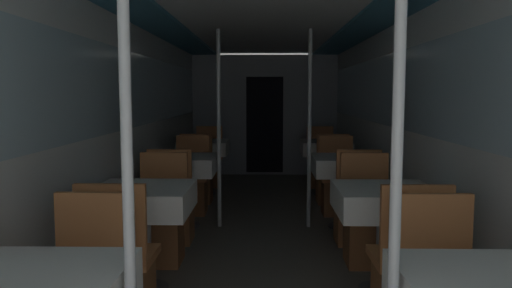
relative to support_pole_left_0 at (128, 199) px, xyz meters
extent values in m
cube|color=silver|center=(-0.81, 2.88, 0.00)|extent=(0.05, 9.82, 2.08)
cube|color=silver|center=(-0.79, 2.88, 0.41)|extent=(0.03, 9.04, 0.72)
cube|color=silver|center=(1.76, 2.88, 0.00)|extent=(0.05, 9.82, 2.08)
cube|color=silver|center=(1.75, 2.88, 0.41)|extent=(0.03, 9.04, 0.72)
cube|color=silver|center=(0.48, 2.88, 1.09)|extent=(2.57, 9.82, 0.04)
cube|color=teal|center=(-0.58, 2.88, 1.06)|extent=(0.46, 9.43, 0.03)
cube|color=teal|center=(1.53, 2.88, 1.06)|extent=(0.46, 9.43, 0.03)
cube|color=gray|center=(0.48, 6.97, 0.00)|extent=(2.51, 0.08, 2.08)
cube|color=black|center=(0.48, 6.92, -0.17)|extent=(0.64, 0.01, 1.67)
cube|color=#B2B2B7|center=(-0.38, 0.00, -0.30)|extent=(0.65, 0.65, 0.02)
cube|color=#D17A42|center=(-0.38, 0.75, -0.36)|extent=(0.41, 0.04, 0.46)
cylinder|color=silver|center=(0.00, 0.00, 0.00)|extent=(0.04, 0.04, 2.08)
cylinder|color=#4C4C51|center=(-0.38, 1.74, -1.03)|extent=(0.34, 0.34, 0.01)
cylinder|color=#B7B7BC|center=(-0.38, 1.74, -0.67)|extent=(0.10, 0.10, 0.72)
cube|color=#B2B2B7|center=(-0.38, 1.74, -0.30)|extent=(0.65, 0.65, 0.02)
cube|color=white|center=(-0.38, 1.74, -0.38)|extent=(0.69, 0.69, 0.19)
cube|color=#D17A42|center=(-0.38, 1.18, -0.61)|extent=(0.41, 0.41, 0.05)
cube|color=#D17A42|center=(-0.38, 0.99, -0.36)|extent=(0.41, 0.04, 0.46)
cube|color=#9C5B31|center=(-0.38, 2.31, -0.84)|extent=(0.34, 0.34, 0.41)
cube|color=#D17A42|center=(-0.38, 2.31, -0.61)|extent=(0.41, 0.41, 0.05)
cube|color=#D17A42|center=(-0.38, 2.49, -0.36)|extent=(0.41, 0.04, 0.46)
cylinder|color=#4C4C51|center=(-0.38, 3.48, -1.03)|extent=(0.34, 0.34, 0.01)
cylinder|color=#B7B7BC|center=(-0.38, 3.48, -0.67)|extent=(0.10, 0.10, 0.72)
cube|color=#B2B2B7|center=(-0.38, 3.48, -0.30)|extent=(0.65, 0.65, 0.02)
cube|color=white|center=(-0.38, 3.48, -0.38)|extent=(0.69, 0.69, 0.19)
cube|color=#9C5B31|center=(-0.38, 2.92, -0.84)|extent=(0.34, 0.34, 0.41)
cube|color=#D17A42|center=(-0.38, 2.92, -0.61)|extent=(0.41, 0.41, 0.05)
cube|color=#D17A42|center=(-0.38, 2.73, -0.36)|extent=(0.41, 0.04, 0.46)
cube|color=#9C5B31|center=(-0.38, 4.05, -0.84)|extent=(0.34, 0.34, 0.41)
cube|color=#D17A42|center=(-0.38, 4.05, -0.61)|extent=(0.41, 0.41, 0.05)
cube|color=#D17A42|center=(-0.38, 4.23, -0.36)|extent=(0.41, 0.04, 0.46)
cylinder|color=silver|center=(0.00, 3.48, 0.00)|extent=(0.04, 0.04, 2.08)
cylinder|color=#4C4C51|center=(-0.38, 5.22, -1.03)|extent=(0.34, 0.34, 0.01)
cylinder|color=#B7B7BC|center=(-0.38, 5.22, -0.67)|extent=(0.10, 0.10, 0.72)
cube|color=#B2B2B7|center=(-0.38, 5.22, -0.30)|extent=(0.65, 0.65, 0.02)
cube|color=white|center=(-0.38, 5.22, -0.38)|extent=(0.69, 0.69, 0.19)
cube|color=#9C5B31|center=(-0.38, 4.66, -0.84)|extent=(0.34, 0.34, 0.41)
cube|color=#D17A42|center=(-0.38, 4.66, -0.61)|extent=(0.41, 0.41, 0.05)
cube|color=#D17A42|center=(-0.38, 4.47, -0.36)|extent=(0.41, 0.04, 0.46)
cube|color=#9C5B31|center=(-0.38, 5.79, -0.84)|extent=(0.34, 0.34, 0.41)
cube|color=#D17A42|center=(-0.38, 5.79, -0.61)|extent=(0.41, 0.41, 0.05)
cube|color=#D17A42|center=(-0.38, 5.97, -0.36)|extent=(0.41, 0.04, 0.46)
cube|color=#B2B2B7|center=(1.34, 0.00, -0.30)|extent=(0.65, 0.65, 0.02)
cube|color=#D17A42|center=(1.34, 0.75, -0.36)|extent=(0.41, 0.04, 0.46)
cylinder|color=silver|center=(0.95, 0.00, 0.00)|extent=(0.04, 0.04, 2.08)
cylinder|color=#B7B7BC|center=(1.34, 1.74, -0.67)|extent=(0.10, 0.10, 0.72)
cube|color=#B2B2B7|center=(1.34, 1.74, -0.30)|extent=(0.65, 0.65, 0.02)
cube|color=white|center=(1.34, 1.74, -0.38)|extent=(0.69, 0.69, 0.19)
cube|color=#D17A42|center=(1.34, 1.18, -0.61)|extent=(0.41, 0.41, 0.05)
cube|color=#D17A42|center=(1.34, 0.99, -0.36)|extent=(0.41, 0.04, 0.46)
cube|color=#9C5B31|center=(1.34, 2.31, -0.84)|extent=(0.34, 0.34, 0.41)
cube|color=#D17A42|center=(1.34, 2.31, -0.61)|extent=(0.41, 0.41, 0.05)
cube|color=#D17A42|center=(1.34, 2.49, -0.36)|extent=(0.41, 0.04, 0.46)
cylinder|color=#4C4C51|center=(1.34, 3.48, -1.03)|extent=(0.34, 0.34, 0.01)
cylinder|color=#B7B7BC|center=(1.34, 3.48, -0.67)|extent=(0.10, 0.10, 0.72)
cube|color=#B2B2B7|center=(1.34, 3.48, -0.30)|extent=(0.65, 0.65, 0.02)
cube|color=white|center=(1.34, 3.48, -0.38)|extent=(0.69, 0.69, 0.19)
cube|color=#9C5B31|center=(1.34, 2.92, -0.84)|extent=(0.34, 0.34, 0.41)
cube|color=#D17A42|center=(1.34, 2.92, -0.61)|extent=(0.41, 0.41, 0.05)
cube|color=#D17A42|center=(1.34, 2.73, -0.36)|extent=(0.41, 0.04, 0.46)
cube|color=#9C5B31|center=(1.34, 4.05, -0.84)|extent=(0.34, 0.34, 0.41)
cube|color=#D17A42|center=(1.34, 4.05, -0.61)|extent=(0.41, 0.41, 0.05)
cube|color=#D17A42|center=(1.34, 4.23, -0.36)|extent=(0.41, 0.04, 0.46)
cylinder|color=silver|center=(0.95, 3.48, 0.00)|extent=(0.04, 0.04, 2.08)
cylinder|color=#4C4C51|center=(1.34, 5.22, -1.03)|extent=(0.34, 0.34, 0.01)
cylinder|color=#B7B7BC|center=(1.34, 5.22, -0.67)|extent=(0.10, 0.10, 0.72)
cube|color=#B2B2B7|center=(1.34, 5.22, -0.30)|extent=(0.65, 0.65, 0.02)
cube|color=white|center=(1.34, 5.22, -0.38)|extent=(0.69, 0.69, 0.19)
cube|color=#9C5B31|center=(1.34, 4.66, -0.84)|extent=(0.34, 0.34, 0.41)
cube|color=#D17A42|center=(1.34, 4.66, -0.61)|extent=(0.41, 0.41, 0.05)
cube|color=#D17A42|center=(1.34, 4.47, -0.36)|extent=(0.41, 0.04, 0.46)
cube|color=#9C5B31|center=(1.34, 5.79, -0.84)|extent=(0.34, 0.34, 0.41)
cube|color=#D17A42|center=(1.34, 5.79, -0.61)|extent=(0.41, 0.41, 0.05)
cube|color=#D17A42|center=(1.34, 5.97, -0.36)|extent=(0.41, 0.04, 0.46)
camera|label=1|loc=(0.49, -1.74, 0.38)|focal=35.00mm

